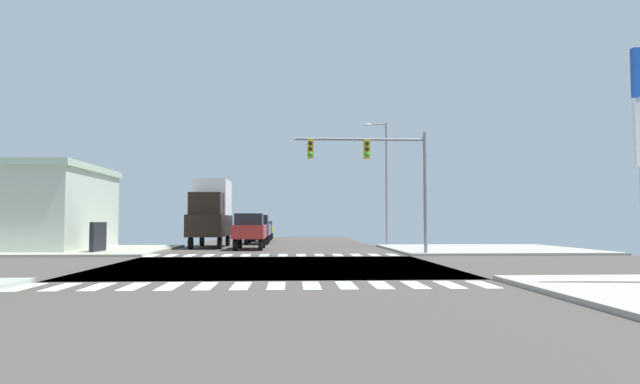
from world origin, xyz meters
The scene contains 12 objects.
ground centered at (0.00, 0.00, -0.03)m, with size 90.00×90.00×0.05m.
sidewalk_corner_ne centered at (13.00, 12.00, 0.07)m, with size 12.00×12.00×0.14m.
sidewalk_corner_nw centered at (-13.00, 12.00, 0.07)m, with size 12.00×12.00×0.14m.
crosswalk_near centered at (-0.25, -7.30, 0.00)m, with size 13.50×2.00×0.01m.
crosswalk_far centered at (-0.25, 7.30, 0.00)m, with size 13.50×2.00×0.01m.
traffic_signal_mast centered at (5.24, 6.81, 4.97)m, with size 7.23×0.55×6.70m.
street_lamp centered at (7.58, 17.93, 5.41)m, with size 1.78×0.32×9.19m.
pickup_nearside_1 centered at (-2.00, 13.77, 1.29)m, with size 2.00×5.10×2.35m.
sedan_crossing_2 centered at (-2.00, 34.80, 1.12)m, with size 1.80×4.30×1.88m.
sedan_queued_3 centered at (-2.00, 28.43, 1.12)m, with size 1.80×4.30×1.88m.
box_truck_leading_1 centered at (-5.00, 17.12, 2.56)m, with size 2.40×7.20×4.85m.
pickup_trailing_2 centered at (-2.00, 22.46, 1.29)m, with size 2.00×5.10×2.35m.
Camera 1 is at (0.63, -23.51, 1.83)m, focal length 31.66 mm.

